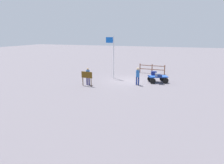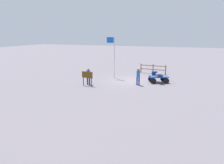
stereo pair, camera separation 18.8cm
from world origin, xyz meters
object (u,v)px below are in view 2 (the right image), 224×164
object	(u,v)px
worker_lead	(138,75)
signboard	(87,76)
suitcase_grey	(154,73)
suitcase_dark	(160,76)
luggage_cart	(158,78)
worker_trailing	(88,75)
flagpole	(113,53)
suitcase_navy	(158,75)

from	to	relation	value
worker_lead	signboard	size ratio (longest dim) A/B	1.24
suitcase_grey	worker_lead	bearing A→B (deg)	61.72
suitcase_dark	suitcase_grey	world-z (taller)	suitcase_grey
worker_lead	luggage_cart	bearing A→B (deg)	-133.19
luggage_cart	worker_trailing	xyz separation A→B (m)	(6.27, 3.38, 0.52)
suitcase_grey	luggage_cart	bearing A→B (deg)	138.45
luggage_cart	suitcase_grey	distance (m)	0.76
worker_lead	flagpole	xyz separation A→B (m)	(3.44, -2.23, 1.82)
suitcase_navy	worker_trailing	bearing A→B (deg)	25.69
suitcase_navy	worker_trailing	distance (m)	6.99
suitcase_dark	worker_lead	world-z (taller)	worker_lead
luggage_cart	signboard	xyz separation A→B (m)	(6.14, 3.87, 0.48)
luggage_cart	worker_trailing	distance (m)	7.14
worker_trailing	suitcase_grey	bearing A→B (deg)	-146.60
luggage_cart	flagpole	size ratio (longest dim) A/B	0.48
luggage_cart	suitcase_navy	bearing A→B (deg)	95.29
worker_trailing	suitcase_dark	bearing A→B (deg)	-157.18
suitcase_navy	signboard	world-z (taller)	signboard
suitcase_grey	signboard	xyz separation A→B (m)	(5.66, 4.30, 0.08)
suitcase_navy	signboard	xyz separation A→B (m)	(6.17, 3.52, 0.10)
suitcase_grey	worker_lead	size ratio (longest dim) A/B	0.37
suitcase_dark	suitcase_grey	xyz separation A→B (m)	(0.77, -1.06, 0.06)
worker_lead	suitcase_dark	bearing A→B (deg)	-149.41
signboard	worker_lead	bearing A→B (deg)	-154.97
suitcase_dark	flagpole	distance (m)	5.86
luggage_cart	suitcase_dark	size ratio (longest dim) A/B	4.35
suitcase_grey	worker_trailing	distance (m)	6.93
worker_trailing	flagpole	xyz separation A→B (m)	(-1.15, -3.83, 1.83)
worker_lead	signboard	bearing A→B (deg)	25.03
suitcase_navy	flagpole	distance (m)	5.57
flagpole	signboard	size ratio (longest dim) A/B	3.33
suitcase_navy	worker_lead	xyz separation A→B (m)	(1.71, 1.43, 0.15)
flagpole	signboard	world-z (taller)	flagpole
suitcase_dark	worker_lead	bearing A→B (deg)	30.59
suitcase_navy	suitcase_grey	world-z (taller)	suitcase_grey
luggage_cart	signboard	distance (m)	7.27
worker_trailing	luggage_cart	bearing A→B (deg)	-151.64
suitcase_grey	worker_trailing	xyz separation A→B (m)	(5.78, 3.81, 0.12)
suitcase_navy	signboard	size ratio (longest dim) A/B	0.37
luggage_cart	flagpole	distance (m)	5.65
suitcase_dark	flagpole	xyz separation A→B (m)	(5.40, -1.07, 2.02)
luggage_cart	suitcase_grey	size ratio (longest dim) A/B	3.48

